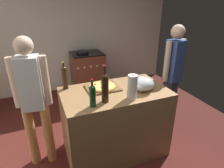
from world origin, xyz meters
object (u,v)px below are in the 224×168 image
at_px(person_in_red, 172,73).
at_px(wine_bottle_amber, 65,77).
at_px(wine_bottle_green, 93,95).
at_px(stove, 88,73).
at_px(mixing_bowl, 143,84).
at_px(paper_towel_roll, 132,87).
at_px(pizza, 103,86).
at_px(person_in_stripes, 33,97).
at_px(wine_bottle_dark, 105,87).

bearing_deg(person_in_red, wine_bottle_amber, 176.80).
distance_m(wine_bottle_green, stove, 2.31).
relative_size(wine_bottle_green, stove, 0.32).
bearing_deg(mixing_bowl, paper_towel_roll, -146.55).
relative_size(mixing_bowl, person_in_red, 0.17).
bearing_deg(stove, wine_bottle_green, -103.36).
height_order(mixing_bowl, paper_towel_roll, paper_towel_roll).
relative_size(mixing_bowl, wine_bottle_amber, 0.79).
height_order(pizza, wine_bottle_amber, wine_bottle_amber).
distance_m(pizza, paper_towel_roll, 0.44).
distance_m(pizza, mixing_bowl, 0.49).
distance_m(paper_towel_roll, person_in_red, 1.02).
bearing_deg(person_in_stripes, wine_bottle_green, -35.92).
xyz_separation_m(wine_bottle_dark, wine_bottle_green, (-0.15, -0.04, -0.05)).
xyz_separation_m(wine_bottle_dark, person_in_stripes, (-0.72, 0.37, -0.16)).
height_order(person_in_stripes, person_in_red, person_in_red).
relative_size(paper_towel_roll, wine_bottle_green, 0.93).
bearing_deg(pizza, person_in_red, 4.30).
xyz_separation_m(paper_towel_roll, wine_bottle_amber, (-0.64, 0.53, 0.02)).
bearing_deg(wine_bottle_amber, person_in_red, -3.20).
xyz_separation_m(wine_bottle_amber, stove, (0.70, 1.64, -0.61)).
bearing_deg(wine_bottle_green, paper_towel_roll, 0.87).
xyz_separation_m(pizza, paper_towel_roll, (0.22, -0.36, 0.11)).
height_order(wine_bottle_dark, wine_bottle_green, wine_bottle_dark).
bearing_deg(person_in_stripes, person_in_red, 1.28).
relative_size(paper_towel_roll, stove, 0.30).
distance_m(wine_bottle_green, wine_bottle_amber, 0.57).
relative_size(mixing_bowl, paper_towel_roll, 0.98).
xyz_separation_m(wine_bottle_dark, wine_bottle_amber, (-0.34, 0.50, -0.02)).
relative_size(mixing_bowl, stove, 0.29).
bearing_deg(person_in_stripes, mixing_bowl, -12.00).
bearing_deg(paper_towel_roll, person_in_stripes, 158.39).
xyz_separation_m(person_in_stripes, person_in_red, (1.92, 0.04, 0.00)).
xyz_separation_m(wine_bottle_green, person_in_red, (1.36, 0.45, -0.11)).
relative_size(wine_bottle_dark, wine_bottle_amber, 1.19).
relative_size(mixing_bowl, person_in_stripes, 0.17).
relative_size(pizza, person_in_red, 0.20).
height_order(wine_bottle_green, stove, wine_bottle_green).
xyz_separation_m(pizza, wine_bottle_dark, (-0.09, -0.33, 0.14)).
distance_m(wine_bottle_dark, person_in_stripes, 0.82).
relative_size(pizza, paper_towel_roll, 1.18).
bearing_deg(wine_bottle_green, mixing_bowl, 12.55).
distance_m(stove, person_in_red, 1.97).
bearing_deg(person_in_stripes, pizza, -2.92).
distance_m(pizza, stove, 1.89).
bearing_deg(paper_towel_roll, pizza, 120.76).
relative_size(stove, person_in_red, 0.58).
xyz_separation_m(wine_bottle_amber, person_in_stripes, (-0.38, -0.13, -0.14)).
bearing_deg(stove, wine_bottle_amber, -113.27).
bearing_deg(mixing_bowl, wine_bottle_green, -167.45).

